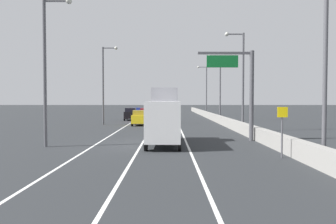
# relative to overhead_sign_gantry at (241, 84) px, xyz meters

# --- Properties ---
(ground_plane) EXTENTS (320.00, 320.00, 0.00)m
(ground_plane) POSITION_rel_overhead_sign_gantry_xyz_m (-6.26, 40.44, -4.73)
(ground_plane) COLOR #26282B
(lane_stripe_left) EXTENTS (0.16, 130.00, 0.00)m
(lane_stripe_left) POSITION_rel_overhead_sign_gantry_xyz_m (-11.76, 31.44, -4.73)
(lane_stripe_left) COLOR silver
(lane_stripe_left) RESTS_ON ground_plane
(lane_stripe_center) EXTENTS (0.16, 130.00, 0.00)m
(lane_stripe_center) POSITION_rel_overhead_sign_gantry_xyz_m (-8.26, 31.44, -4.73)
(lane_stripe_center) COLOR silver
(lane_stripe_center) RESTS_ON ground_plane
(lane_stripe_right) EXTENTS (0.16, 130.00, 0.00)m
(lane_stripe_right) POSITION_rel_overhead_sign_gantry_xyz_m (-4.76, 31.44, -4.73)
(lane_stripe_right) COLOR silver
(lane_stripe_right) RESTS_ON ground_plane
(jersey_barrier_right) EXTENTS (0.60, 120.00, 1.10)m
(jersey_barrier_right) POSITION_rel_overhead_sign_gantry_xyz_m (1.34, 16.44, -4.18)
(jersey_barrier_right) COLOR gray
(jersey_barrier_right) RESTS_ON ground_plane
(overhead_sign_gantry) EXTENTS (4.68, 0.36, 7.50)m
(overhead_sign_gantry) POSITION_rel_overhead_sign_gantry_xyz_m (0.00, 0.00, 0.00)
(overhead_sign_gantry) COLOR #47474C
(overhead_sign_gantry) RESTS_ON ground_plane
(speed_advisory_sign) EXTENTS (0.60, 0.11, 3.00)m
(speed_advisory_sign) POSITION_rel_overhead_sign_gantry_xyz_m (0.44, -8.40, -2.96)
(speed_advisory_sign) COLOR #4C4C51
(speed_advisory_sign) RESTS_ON ground_plane
(lamp_post_right_near) EXTENTS (2.14, 0.44, 10.72)m
(lamp_post_right_near) POSITION_rel_overhead_sign_gantry_xyz_m (2.06, -9.66, 1.39)
(lamp_post_right_near) COLOR #4C4C51
(lamp_post_right_near) RESTS_ON ground_plane
(lamp_post_right_second) EXTENTS (2.14, 0.44, 10.72)m
(lamp_post_right_second) POSITION_rel_overhead_sign_gantry_xyz_m (1.66, 8.45, 1.39)
(lamp_post_right_second) COLOR #4C4C51
(lamp_post_right_second) RESTS_ON ground_plane
(lamp_post_right_third) EXTENTS (2.14, 0.44, 10.72)m
(lamp_post_right_third) POSITION_rel_overhead_sign_gantry_xyz_m (2.00, 26.56, 1.39)
(lamp_post_right_third) COLOR #4C4C51
(lamp_post_right_third) RESTS_ON ground_plane
(lamp_post_right_fourth) EXTENTS (2.14, 0.44, 10.72)m
(lamp_post_right_fourth) POSITION_rel_overhead_sign_gantry_xyz_m (1.86, 44.68, 1.39)
(lamp_post_right_fourth) COLOR #4C4C51
(lamp_post_right_fourth) RESTS_ON ground_plane
(lamp_post_left_near) EXTENTS (2.14, 0.44, 10.72)m
(lamp_post_left_near) POSITION_rel_overhead_sign_gantry_xyz_m (-14.89, -3.66, 1.39)
(lamp_post_left_near) COLOR #4C4C51
(lamp_post_left_near) RESTS_ON ground_plane
(lamp_post_left_mid) EXTENTS (2.14, 0.44, 10.72)m
(lamp_post_left_mid) POSITION_rel_overhead_sign_gantry_xyz_m (-14.90, 18.07, 1.39)
(lamp_post_left_mid) COLOR #4C4C51
(lamp_post_left_mid) RESTS_ON ground_plane
(car_blue_0) EXTENTS (1.88, 4.21, 1.86)m
(car_blue_0) POSITION_rel_overhead_sign_gantry_xyz_m (-12.47, 40.15, -3.80)
(car_blue_0) COLOR #1E389E
(car_blue_0) RESTS_ON ground_plane
(car_red_1) EXTENTS (1.95, 4.15, 2.14)m
(car_red_1) POSITION_rel_overhead_sign_gantry_xyz_m (-9.68, 24.50, -3.67)
(car_red_1) COLOR red
(car_red_1) RESTS_ON ground_plane
(car_black_2) EXTENTS (1.97, 4.45, 2.08)m
(car_black_2) POSITION_rel_overhead_sign_gantry_xyz_m (-12.50, 28.53, -3.69)
(car_black_2) COLOR black
(car_black_2) RESTS_ON ground_plane
(car_white_3) EXTENTS (2.04, 4.27, 1.86)m
(car_white_3) POSITION_rel_overhead_sign_gantry_xyz_m (-10.03, 34.71, -3.80)
(car_white_3) COLOR white
(car_white_3) RESTS_ON ground_plane
(car_yellow_4) EXTENTS (2.02, 4.08, 2.03)m
(car_yellow_4) POSITION_rel_overhead_sign_gantry_xyz_m (-10.00, 16.87, -3.72)
(car_yellow_4) COLOR gold
(car_yellow_4) RESTS_ON ground_plane
(box_truck) EXTENTS (2.59, 7.96, 4.39)m
(box_truck) POSITION_rel_overhead_sign_gantry_xyz_m (-6.53, -2.23, -2.72)
(box_truck) COLOR silver
(box_truck) RESTS_ON ground_plane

